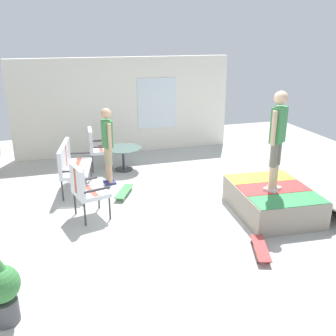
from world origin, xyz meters
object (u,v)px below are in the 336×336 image
Objects in this scene: patio_bench at (71,163)px; person_skater at (278,133)px; person_watching at (107,141)px; skate_ramp at (274,200)px; potted_plant at (1,288)px; skateboard_spare at (261,248)px; patio_chair_near_house at (96,145)px; patio_chair_by_wall at (85,187)px; skateboard_by_bench at (124,191)px; patio_table at (123,154)px.

patio_bench is 4.27m from person_skater.
person_watching reaches higher than patio_bench.
potted_plant is (-1.65, 4.57, 0.21)m from skate_ramp.
person_skater is 2.18× the size of skateboard_spare.
person_watching is (-1.07, -0.15, 0.39)m from patio_chair_near_house.
patio_chair_by_wall is (-2.67, 0.51, 0.00)m from patio_chair_near_house.
skateboard_by_bench is at bearing -165.96° from person_watching.
skate_ramp is at bearing -131.20° from person_watching.
patio_chair_near_house is at bearing -18.24° from potted_plant.
skateboard_spare is (-1.98, -2.46, -0.53)m from patio_chair_by_wall.
patio_table is at bearing -30.59° from person_watching.
person_watching is at bearing -172.22° from patio_chair_near_house.
patio_bench is 0.78× the size of person_watching.
patio_chair_by_wall is at bearing -173.76° from patio_bench.
person_skater is at bearing -105.05° from patio_chair_by_wall.
person_skater is 4.85m from potted_plant.
skate_ramp is at bearing -144.70° from patio_table.
person_skater is (-3.28, -2.15, 1.18)m from patio_table.
potted_plant is (-4.85, 2.31, 0.06)m from patio_table.
patio_table reaches higher than skateboard_spare.
patio_bench is at bearing 151.16° from patio_chair_near_house.
patio_chair_near_house is 5.08m from skateboard_spare.
skateboard_by_bench is (-0.62, -1.01, -0.53)m from patio_bench.
patio_chair_by_wall reaches higher than potted_plant.
patio_chair_near_house is at bearing -10.86° from patio_chair_by_wall.
patio_chair_near_house is 1.00× the size of patio_chair_by_wall.
patio_chair_by_wall reaches higher than patio_table.
patio_table reaches higher than skate_ramp.
skate_ramp is at bearing -122.62° from skateboard_by_bench.
patio_bench is (2.25, 3.55, 0.36)m from skate_ramp.
skateboard_by_bench is at bearing 54.80° from person_skater.
patio_chair_by_wall is at bearing 51.17° from skateboard_spare.
skateboard_spare is (-1.10, 0.82, -1.50)m from person_skater.
skateboard_by_bench is at bearing -169.58° from patio_chair_near_house.
person_watching is (1.60, -0.66, 0.39)m from patio_chair_by_wall.
patio_chair_by_wall is at bearing 76.82° from skate_ramp.
skateboard_by_bench is at bearing -45.63° from patio_chair_by_wall.
skateboard_by_bench is (1.72, 2.43, -1.50)m from person_skater.
patio_bench is 1.30m from skateboard_by_bench.
skateboard_spare is at bearing -163.10° from patio_table.
patio_chair_near_house is 0.71m from patio_table.
skate_ramp is 4.52m from patio_chair_near_house.
person_watching is 4.11m from skateboard_spare.
patio_chair_by_wall reaches higher than skateboard_by_bench.
patio_chair_near_house is (3.47, 2.88, 0.35)m from skate_ramp.
potted_plant is at bearing 154.36° from patio_chair_by_wall.
patio_chair_near_house is at bearing 7.78° from person_watching.
patio_bench is at bearing -14.59° from potted_plant.
patio_bench is 0.92m from person_watching.
person_watching reaches higher than potted_plant.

